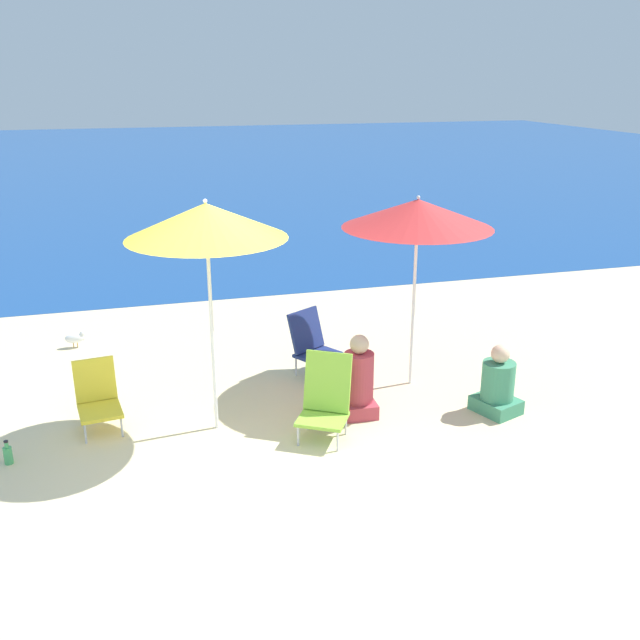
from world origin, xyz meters
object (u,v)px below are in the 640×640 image
object	(u,v)px
beach_umbrella_yellow	(206,221)
person_seated_near	(497,386)
water_bottle	(8,455)
beach_chair_navy	(311,342)
beach_umbrella_red	(418,214)
seagull	(75,338)
beach_chair_lime	(325,398)
beach_chair_yellow	(98,396)
person_seated_far	(359,382)

from	to	relation	value
beach_umbrella_yellow	person_seated_near	xyz separation A→B (m)	(3.01, -0.45, -1.89)
beach_umbrella_yellow	water_bottle	distance (m)	2.92
beach_chair_navy	beach_umbrella_red	bearing A→B (deg)	-62.24
water_bottle	seagull	xyz separation A→B (m)	(0.49, 3.01, 0.04)
beach_chair_lime	beach_umbrella_red	bearing A→B (deg)	66.46
beach_umbrella_yellow	beach_chair_yellow	distance (m)	2.22
water_bottle	seagull	bearing A→B (deg)	80.80
beach_umbrella_red	beach_chair_yellow	xyz separation A→B (m)	(-3.57, -0.15, -1.70)
beach_chair_lime	water_bottle	size ratio (longest dim) A/B	3.55
person_seated_far	beach_chair_yellow	bearing A→B (deg)	173.04
beach_chair_yellow	person_seated_near	distance (m)	4.26
beach_umbrella_yellow	beach_chair_yellow	bearing A→B (deg)	162.93
beach_chair_yellow	person_seated_near	bearing A→B (deg)	-18.42
beach_chair_lime	person_seated_far	distance (m)	0.60
beach_umbrella_red	beach_umbrella_yellow	world-z (taller)	beach_umbrella_yellow
person_seated_far	beach_chair_lime	bearing A→B (deg)	-140.33
beach_chair_lime	beach_chair_yellow	bearing A→B (deg)	-169.46
beach_umbrella_red	beach_chair_lime	distance (m)	2.32
beach_umbrella_yellow	seagull	bearing A→B (deg)	118.42
beach_umbrella_red	beach_chair_navy	size ratio (longest dim) A/B	2.87
person_seated_far	seagull	size ratio (longest dim) A/B	3.41
beach_umbrella_red	beach_umbrella_yellow	size ratio (longest dim) A/B	0.94
beach_chair_yellow	person_seated_far	xyz separation A→B (m)	(2.71, -0.45, 0.03)
beach_chair_lime	beach_chair_yellow	distance (m)	2.38
beach_umbrella_yellow	person_seated_near	size ratio (longest dim) A/B	3.07
beach_chair_navy	person_seated_far	xyz separation A→B (m)	(0.20, -1.24, -0.03)
beach_umbrella_red	beach_umbrella_yellow	distance (m)	2.45
beach_chair_yellow	seagull	distance (m)	2.49
beach_chair_yellow	beach_chair_lime	bearing A→B (deg)	-27.48
beach_umbrella_red	beach_chair_navy	world-z (taller)	beach_umbrella_red
beach_chair_lime	seagull	world-z (taller)	beach_chair_lime
beach_chair_navy	person_seated_near	size ratio (longest dim) A/B	1.00
person_seated_far	seagull	world-z (taller)	person_seated_far
person_seated_near	water_bottle	distance (m)	5.03
beach_umbrella_yellow	beach_chair_yellow	xyz separation A→B (m)	(-1.18, 0.36, -1.85)
beach_chair_navy	seagull	size ratio (longest dim) A/B	2.91
seagull	beach_chair_lime	bearing A→B (deg)	-51.73
person_seated_near	water_bottle	bearing A→B (deg)	156.53
beach_umbrella_red	water_bottle	size ratio (longest dim) A/B	9.30
beach_chair_yellow	person_seated_far	world-z (taller)	person_seated_far
beach_chair_lime	water_bottle	xyz separation A→B (m)	(-3.07, 0.26, -0.32)
beach_chair_yellow	water_bottle	xyz separation A→B (m)	(-0.83, -0.56, -0.25)
beach_chair_navy	beach_chair_yellow	world-z (taller)	beach_chair_navy
person_seated_near	beach_umbrella_yellow	bearing A→B (deg)	150.94
person_seated_near	person_seated_far	size ratio (longest dim) A/B	0.86
beach_umbrella_red	beach_chair_lime	size ratio (longest dim) A/B	2.62
beach_chair_navy	beach_chair_lime	distance (m)	1.62
person_seated_near	beach_chair_lime	bearing A→B (deg)	159.54
beach_umbrella_yellow	seagull	xyz separation A→B (m)	(-1.53, 2.82, -2.05)
beach_chair_lime	beach_chair_yellow	world-z (taller)	beach_chair_lime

